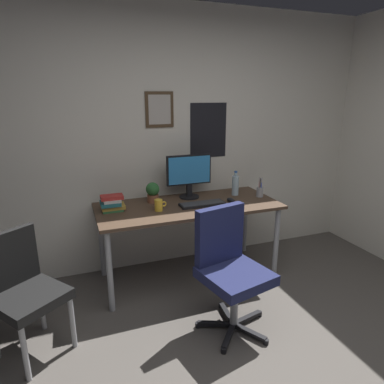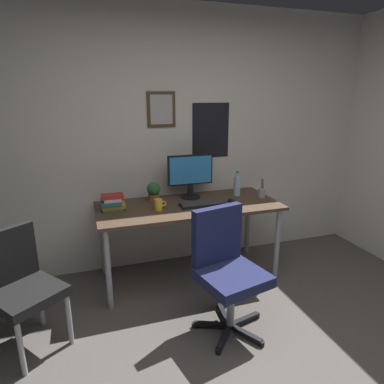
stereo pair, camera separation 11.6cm
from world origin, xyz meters
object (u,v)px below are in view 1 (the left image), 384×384
(monitor, at_px, (189,174))
(keyboard, at_px, (202,204))
(water_bottle, at_px, (235,185))
(potted_plant, at_px, (153,192))
(coffee_mug_near, at_px, (159,205))
(side_chair, at_px, (22,287))
(book_stack_left, at_px, (112,203))
(pen_cup, at_px, (260,191))
(office_chair, at_px, (229,264))
(computer_mouse, at_px, (231,200))

(monitor, distance_m, keyboard, 0.36)
(water_bottle, xyz_separation_m, potted_plant, (-0.86, 0.06, -0.00))
(coffee_mug_near, bearing_deg, keyboard, 0.71)
(side_chair, distance_m, monitor, 1.75)
(keyboard, xyz_separation_m, potted_plant, (-0.41, 0.26, 0.09))
(coffee_mug_near, xyz_separation_m, book_stack_left, (-0.39, 0.14, 0.02))
(monitor, distance_m, potted_plant, 0.41)
(monitor, bearing_deg, water_bottle, -9.92)
(potted_plant, relative_size, book_stack_left, 0.92)
(monitor, bearing_deg, potted_plant, -176.22)
(side_chair, distance_m, pen_cup, 2.26)
(office_chair, bearing_deg, book_stack_left, 130.45)
(book_stack_left, bearing_deg, potted_plant, 16.42)
(potted_plant, bearing_deg, computer_mouse, -19.46)
(office_chair, relative_size, keyboard, 2.21)
(side_chair, bearing_deg, keyboard, 17.94)
(computer_mouse, height_order, pen_cup, pen_cup)
(monitor, height_order, keyboard, monitor)
(side_chair, bearing_deg, coffee_mug_near, 23.91)
(water_bottle, relative_size, coffee_mug_near, 2.27)
(office_chair, bearing_deg, keyboard, 84.16)
(pen_cup, bearing_deg, computer_mouse, -172.11)
(potted_plant, bearing_deg, water_bottle, -3.88)
(computer_mouse, height_order, water_bottle, water_bottle)
(keyboard, bearing_deg, book_stack_left, 170.39)
(potted_plant, bearing_deg, monitor, 3.78)
(keyboard, relative_size, pen_cup, 2.15)
(monitor, bearing_deg, side_chair, -152.54)
(pen_cup, bearing_deg, office_chair, -132.84)
(keyboard, bearing_deg, coffee_mug_near, -179.29)
(keyboard, bearing_deg, potted_plant, 148.02)
(office_chair, distance_m, keyboard, 0.77)
(coffee_mug_near, bearing_deg, book_stack_left, 159.99)
(computer_mouse, relative_size, potted_plant, 0.56)
(side_chair, xyz_separation_m, pen_cup, (2.17, 0.55, 0.31))
(computer_mouse, distance_m, potted_plant, 0.76)
(monitor, relative_size, computer_mouse, 4.18)
(office_chair, height_order, coffee_mug_near, office_chair)
(side_chair, height_order, keyboard, side_chair)
(office_chair, distance_m, coffee_mug_near, 0.85)
(computer_mouse, bearing_deg, side_chair, -164.71)
(keyboard, distance_m, water_bottle, 0.50)
(office_chair, distance_m, pen_cup, 1.11)
(keyboard, bearing_deg, water_bottle, 24.00)
(coffee_mug_near, distance_m, potted_plant, 0.27)
(keyboard, distance_m, book_stack_left, 0.83)
(side_chair, relative_size, pen_cup, 4.38)
(computer_mouse, bearing_deg, monitor, 140.05)
(office_chair, height_order, keyboard, office_chair)
(office_chair, xyz_separation_m, computer_mouse, (0.37, 0.74, 0.25))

